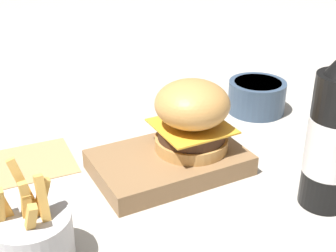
{
  "coord_description": "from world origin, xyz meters",
  "views": [
    {
      "loc": [
        -0.3,
        -0.58,
        0.41
      ],
      "look_at": [
        -0.0,
        -0.01,
        0.08
      ],
      "focal_mm": 50.0,
      "sensor_mm": 36.0,
      "label": 1
    }
  ],
  "objects_px": {
    "serving_board": "(168,163)",
    "burger": "(192,116)",
    "ketchup_bottle": "(333,138)",
    "side_bowl": "(257,96)",
    "fries_basket": "(32,238)"
  },
  "relations": [
    {
      "from": "serving_board",
      "to": "burger",
      "type": "xyz_separation_m",
      "value": [
        0.04,
        0.0,
        0.07
      ]
    },
    {
      "from": "burger",
      "to": "ketchup_bottle",
      "type": "height_order",
      "value": "ketchup_bottle"
    },
    {
      "from": "serving_board",
      "to": "burger",
      "type": "bearing_deg",
      "value": 0.17
    },
    {
      "from": "ketchup_bottle",
      "to": "side_bowl",
      "type": "distance_m",
      "value": 0.33
    },
    {
      "from": "serving_board",
      "to": "burger",
      "type": "height_order",
      "value": "burger"
    },
    {
      "from": "serving_board",
      "to": "side_bowl",
      "type": "distance_m",
      "value": 0.3
    },
    {
      "from": "serving_board",
      "to": "fries_basket",
      "type": "distance_m",
      "value": 0.27
    },
    {
      "from": "fries_basket",
      "to": "burger",
      "type": "bearing_deg",
      "value": 21.45
    },
    {
      "from": "burger",
      "to": "ketchup_bottle",
      "type": "xyz_separation_m",
      "value": [
        0.12,
        -0.18,
        0.02
      ]
    },
    {
      "from": "fries_basket",
      "to": "ketchup_bottle",
      "type": "bearing_deg",
      "value": -9.66
    },
    {
      "from": "side_bowl",
      "to": "fries_basket",
      "type": "bearing_deg",
      "value": -155.38
    },
    {
      "from": "burger",
      "to": "side_bowl",
      "type": "relative_size",
      "value": 1.03
    },
    {
      "from": "burger",
      "to": "ketchup_bottle",
      "type": "distance_m",
      "value": 0.22
    },
    {
      "from": "ketchup_bottle",
      "to": "fries_basket",
      "type": "xyz_separation_m",
      "value": [
        -0.4,
        0.07,
        -0.07
      ]
    },
    {
      "from": "serving_board",
      "to": "burger",
      "type": "distance_m",
      "value": 0.09
    }
  ]
}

